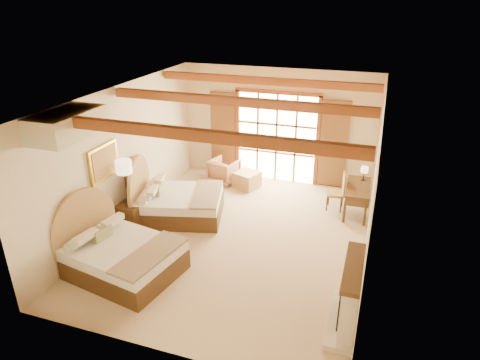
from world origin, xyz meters
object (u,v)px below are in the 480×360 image
at_px(nightstand, 132,216).
at_px(desk, 357,198).
at_px(armchair, 224,171).
at_px(bed_near, 116,253).
at_px(bed_far, 174,200).

bearing_deg(nightstand, desk, 31.46).
xyz_separation_m(nightstand, armchair, (1.09, 3.16, 0.04)).
bearing_deg(nightstand, bed_near, -63.57).
bearing_deg(armchair, bed_far, 92.93).
bearing_deg(armchair, bed_near, 98.38).
xyz_separation_m(bed_near, bed_far, (0.02, 2.42, -0.01)).
bearing_deg(bed_far, armchair, 63.96).
bearing_deg(desk, bed_far, -161.60).
relative_size(armchair, desk, 0.56).
height_order(bed_far, nightstand, bed_far).
xyz_separation_m(bed_near, desk, (4.24, 4.01, -0.03)).
xyz_separation_m(bed_far, armchair, (0.45, 2.29, -0.06)).
height_order(armchair, desk, desk).
bearing_deg(bed_near, desk, 53.95).
bearing_deg(bed_near, bed_far, 100.07).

